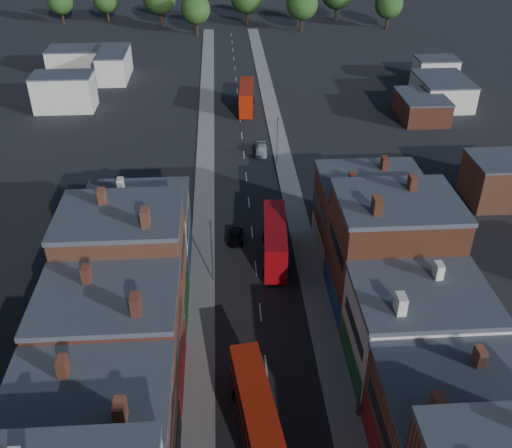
{
  "coord_description": "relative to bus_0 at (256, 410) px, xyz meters",
  "views": [
    {
      "loc": [
        -3.5,
        -23.52,
        41.72
      ],
      "look_at": [
        0.0,
        31.65,
        6.63
      ],
      "focal_mm": 40.0,
      "sensor_mm": 36.0,
      "label": 1
    }
  ],
  "objects": [
    {
      "name": "pavement_west",
      "position": [
        -5.0,
        41.39,
        -2.59
      ],
      "size": [
        3.0,
        200.0,
        0.12
      ],
      "primitive_type": "cube",
      "color": "gray",
      "rests_on": "ground"
    },
    {
      "name": "lamp_post_3",
      "position": [
        6.7,
        51.39,
        2.06
      ],
      "size": [
        0.25,
        0.7,
        8.12
      ],
      "color": "slate",
      "rests_on": "ground"
    },
    {
      "name": "ped_3",
      "position": [
        9.2,
        1.07,
        -1.71
      ],
      "size": [
        0.65,
        1.03,
        1.63
      ],
      "primitive_type": "imported",
      "rotation": [
        0.0,
        0.0,
        1.81
      ],
      "color": "#5F5A51",
      "rests_on": "pavement_east"
    },
    {
      "name": "bus_2",
      "position": [
        3.0,
        76.01,
        0.06
      ],
      "size": [
        3.55,
        11.75,
        5.01
      ],
      "rotation": [
        0.0,
        0.0,
        -0.07
      ],
      "color": "#9F1A07",
      "rests_on": "ground"
    },
    {
      "name": "bus_0",
      "position": [
        0.0,
        0.0,
        0.0
      ],
      "size": [
        4.02,
        11.6,
        4.9
      ],
      "rotation": [
        0.0,
        0.0,
        0.13
      ],
      "color": "#B41F0A",
      "rests_on": "ground"
    },
    {
      "name": "lamp_post_2",
      "position": [
        -3.7,
        21.39,
        2.06
      ],
      "size": [
        0.25,
        0.7,
        8.12
      ],
      "color": "slate",
      "rests_on": "ground"
    },
    {
      "name": "pavement_east",
      "position": [
        8.0,
        41.39,
        -2.59
      ],
      "size": [
        3.0,
        200.0,
        0.12
      ],
      "primitive_type": "cube",
      "color": "gray",
      "rests_on": "ground"
    },
    {
      "name": "car_3",
      "position": [
        4.46,
        55.6,
        -1.96
      ],
      "size": [
        2.19,
        4.82,
        1.37
      ],
      "primitive_type": "imported",
      "rotation": [
        0.0,
        0.0,
        -0.06
      ],
      "color": "#BCBCBC",
      "rests_on": "ground"
    },
    {
      "name": "bus_1",
      "position": [
        3.97,
        25.39,
        0.08
      ],
      "size": [
        3.54,
        11.83,
        5.04
      ],
      "rotation": [
        0.0,
        0.0,
        -0.07
      ],
      "color": "#B90A11",
      "rests_on": "ground"
    },
    {
      "name": "car_2",
      "position": [
        -0.76,
        29.67,
        -2.05
      ],
      "size": [
        2.21,
        4.39,
        1.19
      ],
      "primitive_type": "imported",
      "rotation": [
        0.0,
        0.0,
        -0.05
      ],
      "color": "black",
      "rests_on": "ground"
    }
  ]
}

